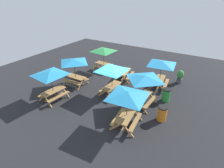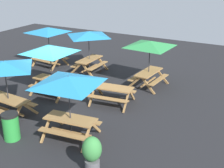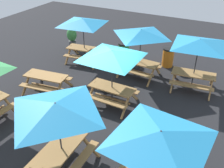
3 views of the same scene
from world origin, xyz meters
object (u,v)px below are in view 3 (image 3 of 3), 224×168
picnic_table_1 (56,113)px  potted_plant_0 (72,37)px  trash_bin_green (124,51)px  picnic_table_7 (141,36)px  picnic_table_3 (83,25)px  picnic_table_0 (112,58)px  picnic_table_2 (46,79)px  picnic_table_4 (199,46)px  picnic_table_6 (160,142)px  trash_bin_orange (168,57)px

picnic_table_1 → potted_plant_0: 9.06m
trash_bin_green → picnic_table_7: bearing=-42.3°
picnic_table_3 → trash_bin_green: size_ratio=2.87×
picnic_table_0 → picnic_table_2: 3.26m
picnic_table_2 → picnic_table_3: 3.50m
picnic_table_4 → picnic_table_3: bearing=172.4°
picnic_table_1 → picnic_table_7: size_ratio=1.00×
picnic_table_2 → trash_bin_green: size_ratio=2.00×
potted_plant_0 → trash_bin_green: bearing=-3.5°
picnic_table_4 → potted_plant_0: 7.55m
picnic_table_4 → trash_bin_green: bearing=156.2°
picnic_table_7 → trash_bin_green: picnic_table_7 is taller
picnic_table_2 → picnic_table_6: bearing=-33.7°
picnic_table_3 → trash_bin_orange: bearing=13.0°
picnic_table_7 → potted_plant_0: bearing=167.2°
picnic_table_0 → picnic_table_7: 2.57m
picnic_table_0 → picnic_table_3: 4.08m
trash_bin_orange → potted_plant_0: 5.72m
picnic_table_1 → trash_bin_orange: 7.87m
picnic_table_7 → trash_bin_green: size_ratio=2.38×
picnic_table_7 → potted_plant_0: picnic_table_7 is taller
picnic_table_3 → trash_bin_green: bearing=24.5°
picnic_table_4 → picnic_table_7: bearing=174.1°
potted_plant_0 → trash_bin_orange: bearing=1.8°
picnic_table_1 → picnic_table_2: picnic_table_1 is taller
picnic_table_1 → picnic_table_2: size_ratio=1.19×
picnic_table_0 → picnic_table_6: (2.83, -3.27, 0.00)m
picnic_table_0 → picnic_table_7: bearing=89.1°
picnic_table_1 → potted_plant_0: (-4.89, 7.50, -1.34)m
picnic_table_4 → picnic_table_7: same height
picnic_table_3 → picnic_table_1: bearing=-69.6°
picnic_table_0 → picnic_table_6: bearing=-47.6°
picnic_table_1 → picnic_table_6: size_ratio=0.83×
picnic_table_1 → picnic_table_3: (-3.21, 6.22, 0.00)m
potted_plant_0 → picnic_table_3: bearing=-37.3°
picnic_table_7 → potted_plant_0: 5.19m
picnic_table_3 → trash_bin_green: picnic_table_3 is taller
picnic_table_2 → trash_bin_green: (1.64, 4.26, -0.07)m
picnic_table_7 → trash_bin_orange: 2.40m
trash_bin_orange → potted_plant_0: bearing=-178.2°
picnic_table_3 → picnic_table_4: same height
picnic_table_2 → picnic_table_6: picnic_table_6 is taller
picnic_table_2 → potted_plant_0: potted_plant_0 is taller
picnic_table_6 → trash_bin_green: (-4.09, 7.09, -1.49)m
picnic_table_0 → trash_bin_orange: bearing=77.9°
picnic_table_6 → potted_plant_0: size_ratio=2.41×
picnic_table_2 → potted_plant_0: bearing=104.5°
picnic_table_0 → potted_plant_0: size_ratio=2.42×
picnic_table_2 → picnic_table_4: picnic_table_4 is taller
potted_plant_0 → picnic_table_2: bearing=-68.2°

